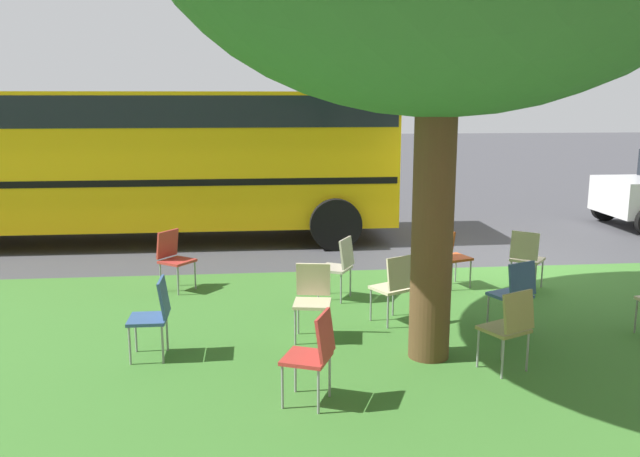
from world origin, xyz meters
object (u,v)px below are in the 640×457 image
chair_3 (339,263)px  chair_8 (450,253)px  chair_6 (510,324)px  chair_5 (314,351)px  school_bus (123,151)px  chair_7 (313,295)px  chair_9 (395,284)px  chair_10 (154,312)px  chair_2 (515,290)px  chair_4 (526,255)px  chair_1 (173,255)px

chair_3 → chair_8: 1.77m
chair_6 → chair_5: bearing=14.3°
chair_6 → school_bus: 8.69m
chair_6 → school_bus: bearing=-53.8°
chair_3 → chair_7: same height
chair_3 → chair_8: (-1.71, -0.45, 0.00)m
chair_9 → chair_10: size_ratio=1.00×
chair_9 → chair_5: bearing=60.2°
chair_5 → chair_8: 4.31m
chair_3 → chair_10: bearing=40.0°
chair_5 → chair_6: bearing=-165.7°
chair_6 → chair_10: 3.73m
chair_6 → chair_7: 2.24m
chair_5 → chair_2: bearing=-147.0°
chair_4 → chair_9: 2.57m
chair_1 → chair_7: size_ratio=1.00×
chair_3 → chair_4: bearing=-175.7°
school_bus → chair_8: bearing=144.5°
chair_3 → chair_5: same height
chair_8 → chair_9: size_ratio=1.00×
chair_4 → chair_7: size_ratio=1.00×
chair_9 → chair_2: bearing=162.6°
chair_3 → school_bus: size_ratio=0.08×
chair_2 → chair_7: bearing=-1.0°
school_bus → chair_1: bearing=110.3°
chair_1 → chair_2: bearing=152.7°
school_bus → chair_9: bearing=128.3°
chair_4 → chair_10: size_ratio=1.00×
chair_1 → school_bus: school_bus is taller
chair_7 → chair_10: (1.75, 0.43, 0.00)m
chair_2 → chair_6: bearing=65.8°
chair_2 → chair_3: same height
chair_1 → chair_3: size_ratio=1.00×
chair_6 → school_bus: (5.08, -6.93, 1.24)m
chair_7 → chair_3: bearing=-109.1°
chair_3 → chair_7: 1.54m
chair_2 → chair_10: same height
chair_9 → chair_4: bearing=-150.0°
chair_7 → chair_10: bearing=13.9°
chair_9 → chair_8: bearing=-127.4°
chair_3 → school_bus: (3.68, -4.29, 1.24)m
chair_9 → school_bus: bearing=-51.7°
chair_5 → chair_6: size_ratio=1.00×
chair_10 → chair_1: bearing=-87.8°
chair_7 → school_bus: school_bus is taller
chair_4 → chair_8: (1.06, -0.24, 0.00)m
chair_1 → chair_6: (-3.75, 3.34, 0.00)m
chair_3 → chair_8: size_ratio=1.00×
chair_5 → chair_7: size_ratio=1.00×
chair_1 → chair_8: size_ratio=1.00×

